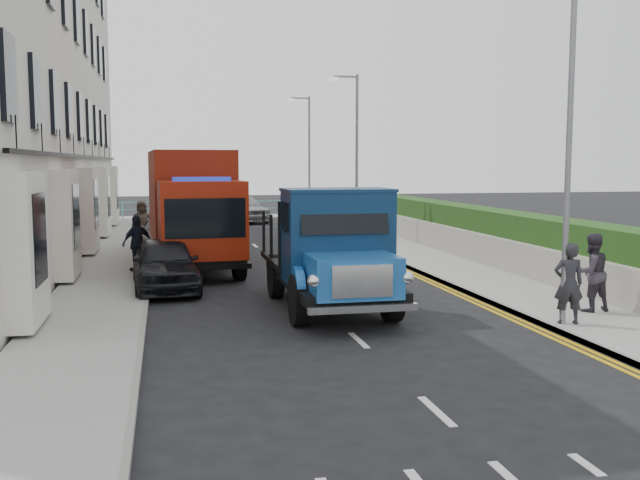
{
  "coord_description": "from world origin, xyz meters",
  "views": [
    {
      "loc": [
        -3.56,
        -14.86,
        3.38
      ],
      "look_at": [
        0.32,
        2.96,
        1.4
      ],
      "focal_mm": 40.0,
      "sensor_mm": 36.0,
      "label": 1
    }
  ],
  "objects": [
    {
      "name": "ground",
      "position": [
        0.0,
        0.0,
        0.0
      ],
      "size": [
        120.0,
        120.0,
        0.0
      ],
      "primitive_type": "plane",
      "color": "black",
      "rests_on": "ground"
    },
    {
      "name": "pavement_west",
      "position": [
        -5.2,
        9.0,
        0.06
      ],
      "size": [
        2.4,
        38.0,
        0.12
      ],
      "primitive_type": "cube",
      "color": "gray",
      "rests_on": "ground"
    },
    {
      "name": "pavement_east",
      "position": [
        5.3,
        9.0,
        0.06
      ],
      "size": [
        2.6,
        38.0,
        0.12
      ],
      "primitive_type": "cube",
      "color": "gray",
      "rests_on": "ground"
    },
    {
      "name": "promenade",
      "position": [
        0.0,
        29.0,
        0.06
      ],
      "size": [
        30.0,
        2.5,
        0.12
      ],
      "primitive_type": "cube",
      "color": "gray",
      "rests_on": "ground"
    },
    {
      "name": "sea_plane",
      "position": [
        0.0,
        60.0,
        0.0
      ],
      "size": [
        120.0,
        120.0,
        0.0
      ],
      "primitive_type": "plane",
      "color": "slate",
      "rests_on": "ground"
    },
    {
      "name": "garden_east",
      "position": [
        7.21,
        9.0,
        0.9
      ],
      "size": [
        1.45,
        28.0,
        1.75
      ],
      "color": "#B2AD9E",
      "rests_on": "ground"
    },
    {
      "name": "seafront_railing",
      "position": [
        0.0,
        28.2,
        0.58
      ],
      "size": [
        13.0,
        0.08,
        1.11
      ],
      "color": "#59B2A5",
      "rests_on": "ground"
    },
    {
      "name": "lamp_near",
      "position": [
        4.18,
        -2.0,
        4.0
      ],
      "size": [
        1.23,
        0.18,
        7.0
      ],
      "color": "slate",
      "rests_on": "ground"
    },
    {
      "name": "lamp_mid",
      "position": [
        4.18,
        14.0,
        4.0
      ],
      "size": [
        1.23,
        0.18,
        7.0
      ],
      "color": "slate",
      "rests_on": "ground"
    },
    {
      "name": "lamp_far",
      "position": [
        4.18,
        24.0,
        4.0
      ],
      "size": [
        1.23,
        0.18,
        7.0
      ],
      "color": "slate",
      "rests_on": "ground"
    },
    {
      "name": "bedford_lorry",
      "position": [
        0.11,
        0.41,
        1.28
      ],
      "size": [
        2.41,
        5.91,
        2.77
      ],
      "rotation": [
        0.0,
        0.0,
        -0.0
      ],
      "color": "black",
      "rests_on": "ground"
    },
    {
      "name": "red_lorry",
      "position": [
        -2.71,
        8.37,
        2.0
      ],
      "size": [
        2.82,
        7.31,
        3.77
      ],
      "rotation": [
        0.0,
        0.0,
        0.05
      ],
      "color": "black",
      "rests_on": "ground"
    },
    {
      "name": "parked_car_front",
      "position": [
        -3.6,
        4.34,
        0.71
      ],
      "size": [
        1.89,
        4.23,
        1.41
      ],
      "primitive_type": "imported",
      "rotation": [
        0.0,
        0.0,
        0.06
      ],
      "color": "black",
      "rests_on": "ground"
    },
    {
      "name": "parked_car_mid",
      "position": [
        -2.6,
        11.73,
        0.72
      ],
      "size": [
        1.69,
        4.44,
        1.44
      ],
      "primitive_type": "imported",
      "rotation": [
        0.0,
        0.0,
        -0.04
      ],
      "color": "#58A1BD",
      "rests_on": "ground"
    },
    {
      "name": "parked_car_rear",
      "position": [
        -3.6,
        14.11,
        0.66
      ],
      "size": [
        1.9,
        4.57,
        1.32
      ],
      "primitive_type": "imported",
      "rotation": [
        0.0,
        0.0,
        -0.01
      ],
      "color": "silver",
      "rests_on": "ground"
    },
    {
      "name": "seafront_car_left",
      "position": [
        -2.5,
        23.74,
        0.75
      ],
      "size": [
        3.76,
        5.86,
        1.5
      ],
      "primitive_type": "imported",
      "rotation": [
        0.0,
        0.0,
        3.39
      ],
      "color": "black",
      "rests_on": "ground"
    },
    {
      "name": "seafront_car_right",
      "position": [
        0.73,
        25.89,
        0.8
      ],
      "size": [
        3.22,
        5.08,
        1.61
      ],
      "primitive_type": "imported",
      "rotation": [
        0.0,
        0.0,
        0.3
      ],
      "color": "#97989C",
      "rests_on": "ground"
    },
    {
      "name": "pedestrian_east_near",
      "position": [
        4.4,
        -2.01,
        0.95
      ],
      "size": [
        0.67,
        0.52,
        1.66
      ],
      "primitive_type": "imported",
      "rotation": [
        0.0,
        0.0,
        2.93
      ],
      "color": "#222228",
      "rests_on": "pavement_east"
    },
    {
      "name": "pedestrian_east_far",
      "position": [
        5.56,
        -1.02,
        0.98
      ],
      "size": [
        0.9,
        0.73,
        1.73
      ],
      "primitive_type": "imported",
      "rotation": [
        0.0,
        0.0,
        3.23
      ],
      "color": "#342E39",
      "rests_on": "pavement_east"
    },
    {
      "name": "pedestrian_west_near",
      "position": [
        -4.4,
        7.16,
        0.97
      ],
      "size": [
        1.06,
        0.87,
        1.69
      ],
      "primitive_type": "imported",
      "rotation": [
        0.0,
        0.0,
        3.7
      ],
      "color": "black",
      "rests_on": "pavement_west"
    },
    {
      "name": "pedestrian_west_far",
      "position": [
        -4.46,
        13.8,
        1.01
      ],
      "size": [
        0.9,
        0.62,
        1.79
      ],
      "primitive_type": "imported",
      "rotation": [
        0.0,
        0.0,
        -0.06
      ],
      "color": "#473D33",
      "rests_on": "pavement_west"
    }
  ]
}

